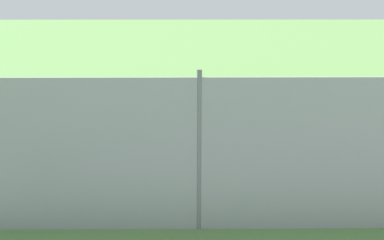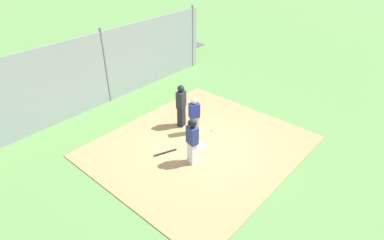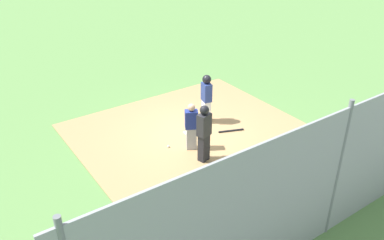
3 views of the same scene
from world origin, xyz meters
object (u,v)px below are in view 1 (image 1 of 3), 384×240
(home_plate, at_px, (195,145))
(umpire, at_px, (175,130))
(catcher, at_px, (178,128))
(baseball_bat, at_px, (232,151))
(baseball, at_px, (160,147))
(runner, at_px, (222,112))

(home_plate, relative_size, umpire, 0.25)
(catcher, relative_size, baseball_bat, 1.77)
(home_plate, relative_size, catcher, 0.29)
(umpire, bearing_deg, home_plate, -36.89)
(catcher, xyz_separation_m, baseball_bat, (1.66, 0.09, -0.74))
(baseball_bat, bearing_deg, baseball, -166.92)
(home_plate, distance_m, umpire, 1.82)
(home_plate, bearing_deg, umpire, -112.42)
(home_plate, bearing_deg, baseball, -165.43)
(catcher, relative_size, baseball, 20.35)
(home_plate, xyz_separation_m, baseball, (-1.09, -0.28, 0.03))
(baseball_bat, bearing_deg, home_plate, 172.89)
(catcher, xyz_separation_m, baseball, (-0.57, 0.43, -0.74))
(runner, distance_m, baseball_bat, 1.44)
(baseball_bat, bearing_deg, umpire, -132.67)
(home_plate, relative_size, baseball, 5.95)
(home_plate, xyz_separation_m, catcher, (-0.53, -0.71, 0.76))
(catcher, height_order, baseball_bat, catcher)
(home_plate, distance_m, baseball_bat, 1.29)
(catcher, bearing_deg, runner, -22.14)
(home_plate, bearing_deg, baseball_bat, -28.93)
(runner, height_order, baseball_bat, runner)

